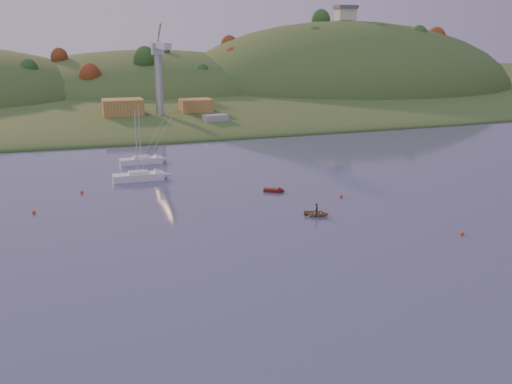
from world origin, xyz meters
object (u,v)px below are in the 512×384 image
object	(u,v)px
sailboat_far	(138,176)
canoe	(317,213)
sailboat_near	(141,160)
red_tender	(277,191)

from	to	relation	value
sailboat_far	canoe	world-z (taller)	sailboat_far
sailboat_near	red_tender	distance (m)	33.63
canoe	red_tender	world-z (taller)	red_tender
sailboat_far	canoe	size ratio (longest dim) A/B	3.38
sailboat_far	red_tender	world-z (taller)	sailboat_far
canoe	sailboat_far	bearing A→B (deg)	66.26
red_tender	sailboat_near	bearing A→B (deg)	154.05
sailboat_near	canoe	bearing A→B (deg)	-67.45
sailboat_far	sailboat_near	bearing A→B (deg)	81.15
canoe	red_tender	bearing A→B (deg)	33.15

